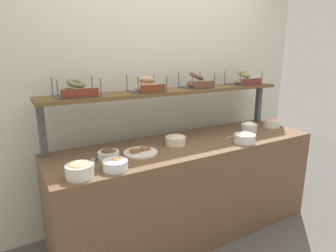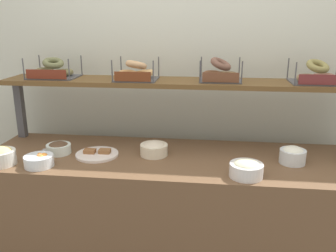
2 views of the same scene
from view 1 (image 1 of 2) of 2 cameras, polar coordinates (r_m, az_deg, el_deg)
ground_plane at (r=2.83m, az=3.91°, el=-19.95°), size 8.00×8.00×0.00m
back_wall at (r=2.84m, az=-1.97°, el=6.33°), size 3.56×0.06×2.40m
deli_counter at (r=2.62m, az=4.07°, el=-12.25°), size 2.36×0.70×0.85m
shelf_riser_left at (r=2.27m, az=-23.97°, el=-0.85°), size 0.05×0.05×0.40m
shelf_riser_right at (r=3.34m, az=17.68°, el=4.27°), size 0.05×0.05×0.40m
upper_shelf at (r=2.59m, az=1.00°, el=7.01°), size 2.32×0.32×0.03m
bowl_chocolate_spread at (r=2.11m, az=-11.83°, el=-5.56°), size 0.15×0.15×0.08m
bowl_cream_cheese at (r=2.88m, az=15.97°, el=-0.17°), size 0.15×0.15×0.10m
bowl_scallion_spread at (r=2.53m, az=15.15°, el=-2.22°), size 0.18×0.18×0.09m
bowl_lox_spread at (r=3.16m, az=20.08°, el=0.65°), size 0.17×0.17×0.09m
bowl_potato_salad at (r=2.39m, az=1.53°, el=-2.73°), size 0.17×0.17×0.09m
bowl_egg_salad at (r=1.85m, az=-17.35°, el=-8.32°), size 0.17×0.17×0.11m
bowl_fruit_salad at (r=1.92m, az=-10.51°, el=-7.63°), size 0.17×0.17×0.08m
serving_plate_white at (r=2.20m, az=-5.53°, el=-5.23°), size 0.26×0.26×0.04m
serving_spoon_near_plate at (r=2.70m, az=13.09°, el=-1.92°), size 0.18×0.06×0.01m
serving_spoon_by_edge at (r=2.09m, az=-14.67°, el=-6.85°), size 0.07×0.17×0.01m
bagel_basket_poppy at (r=2.27m, az=-17.93°, el=6.81°), size 0.32×0.26×0.14m
bagel_basket_plain at (r=2.43m, az=-4.33°, el=7.98°), size 0.28×0.25×0.14m
bagel_basket_cinnamon_raisin at (r=2.74m, az=5.70°, el=8.70°), size 0.27×0.24×0.15m
bagel_basket_everything at (r=3.11m, az=14.85°, el=8.91°), size 0.31×0.26×0.15m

